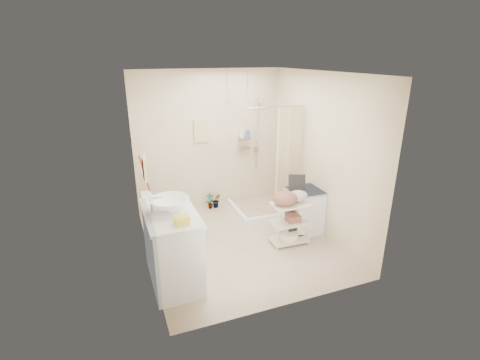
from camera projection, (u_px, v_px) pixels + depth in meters
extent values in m
plane|color=#BEAA8E|center=(239.00, 241.00, 5.58)|extent=(3.20, 3.20, 0.00)
cube|color=silver|center=(239.00, 73.00, 4.69)|extent=(2.80, 3.20, 0.04)
cube|color=beige|center=(209.00, 141.00, 6.54)|extent=(2.80, 0.04, 2.60)
cube|color=beige|center=(292.00, 206.00, 3.73)|extent=(2.80, 0.04, 2.60)
cube|color=beige|center=(142.00, 175.00, 4.67)|extent=(0.04, 3.20, 2.60)
cube|color=beige|center=(320.00, 155.00, 5.61)|extent=(0.04, 3.20, 2.60)
cube|color=silver|center=(172.00, 246.00, 4.48)|extent=(0.64, 1.14, 0.99)
imported|color=white|center=(170.00, 205.00, 4.30)|extent=(0.55, 0.55, 0.17)
cube|color=yellow|center=(182.00, 220.00, 3.99)|extent=(0.18, 0.14, 0.09)
cube|color=#FAF03F|center=(188.00, 288.00, 4.35)|extent=(0.35, 0.32, 0.15)
imported|color=silver|center=(165.00, 213.00, 5.75)|extent=(0.73, 0.44, 0.72)
imported|color=#973F22|center=(210.00, 201.00, 6.72)|extent=(0.17, 0.12, 0.31)
imported|color=brown|center=(217.00, 200.00, 6.78)|extent=(0.18, 0.15, 0.29)
cube|color=#CABF8B|center=(201.00, 131.00, 6.40)|extent=(0.28, 0.03, 0.42)
imported|color=silver|center=(242.00, 132.00, 6.65)|extent=(0.08, 0.08, 0.22)
imported|color=#394CA8|center=(248.00, 133.00, 6.68)|extent=(0.10, 0.10, 0.17)
cube|color=silver|center=(304.00, 211.00, 5.80)|extent=(0.51, 0.53, 0.75)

